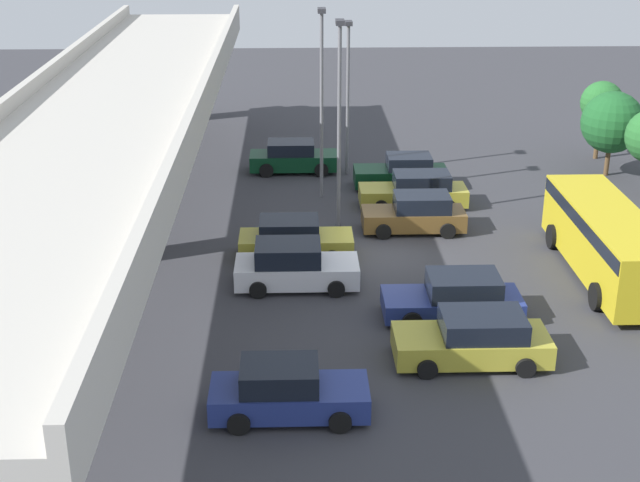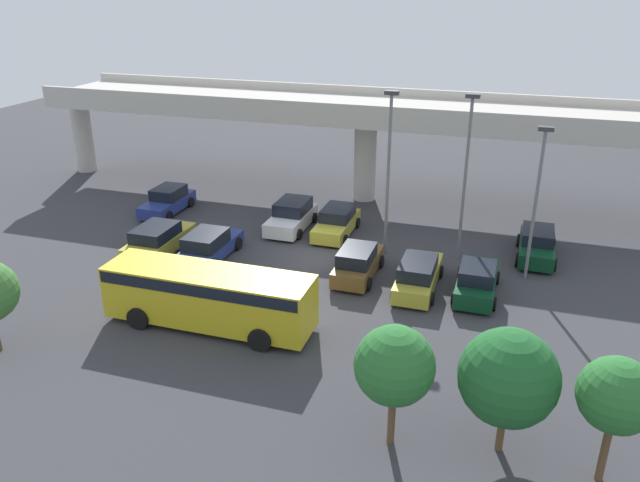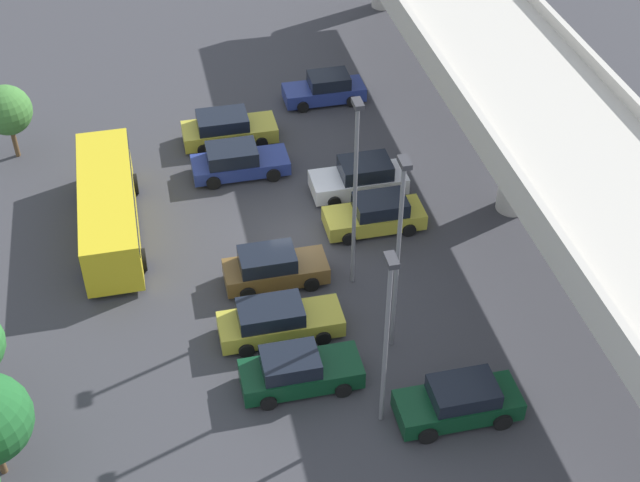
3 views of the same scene
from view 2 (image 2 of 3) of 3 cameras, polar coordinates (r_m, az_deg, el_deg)
The scene contains 18 objects.
ground_plane at distance 33.35m, azimuth -0.28°, elevation -1.64°, with size 95.02×95.02×0.00m, color #38383D.
highway_overpass at distance 41.07m, azimuth 4.25°, elevation 11.35°, with size 45.81×6.85×6.97m.
parked_car_0 at distance 40.96m, azimuth -13.75°, elevation 3.57°, with size 2.01×4.41×1.60m.
parked_car_1 at distance 34.97m, azimuth -14.55°, elevation 0.13°, with size 2.23×4.78×1.60m.
parked_car_2 at distance 33.61m, azimuth -10.16°, elevation -0.45°, with size 2.16×4.69×1.57m.
parked_car_3 at distance 37.15m, azimuth -2.60°, elevation 2.30°, with size 2.16×4.51×1.69m.
parked_car_4 at distance 36.34m, azimuth 1.54°, elevation 1.74°, with size 2.04×4.49×1.57m.
parked_car_5 at distance 31.12m, azimuth 3.47°, elevation -2.01°, with size 1.97×4.33×1.64m.
parked_car_6 at distance 30.26m, azimuth 8.96°, elevation -3.09°, with size 1.98×4.87×1.58m.
parked_car_7 at distance 30.28m, azimuth 14.15°, elevation -3.51°, with size 2.00×4.49×1.62m.
parked_car_8 at distance 35.15m, azimuth 19.20°, elevation -0.31°, with size 2.01×4.46×1.60m.
shuttle_bus at distance 26.91m, azimuth -10.13°, elevation -4.73°, with size 9.05×2.68×2.56m.
lamp_post_near_aisle at distance 31.29m, azimuth 19.23°, elevation 4.22°, with size 0.70×0.35×7.65m.
lamp_post_mid_lot at distance 32.45m, azimuth 6.29°, elevation 7.08°, with size 0.70×0.35×8.76m.
lamp_post_by_overpass at distance 32.53m, azimuth 13.22°, elevation 6.60°, with size 0.70×0.35×8.71m.
tree_front_centre at distance 19.56m, azimuth 6.82°, elevation -11.27°, with size 2.52×2.52×4.22m.
tree_front_right at distance 20.10m, azimuth 16.84°, elevation -11.87°, with size 3.07×3.07×4.28m.
tree_front_far_right at distance 19.91m, azimuth 25.50°, elevation -12.66°, with size 2.23×2.23×4.17m.
Camera 2 is at (9.42, -28.81, 13.90)m, focal length 35.00 mm.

